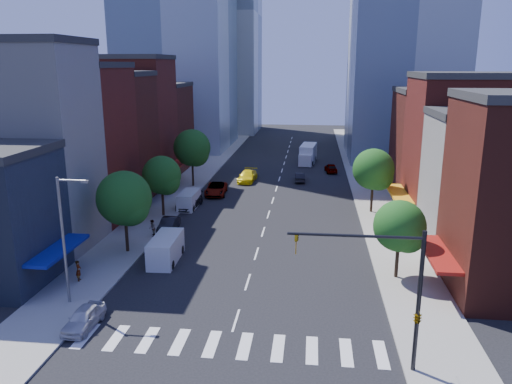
% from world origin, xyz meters
% --- Properties ---
extents(ground, '(220.00, 220.00, 0.00)m').
position_xyz_m(ground, '(0.00, 0.00, 0.00)').
color(ground, black).
rests_on(ground, ground).
extents(sidewalk_left, '(5.00, 120.00, 0.15)m').
position_xyz_m(sidewalk_left, '(-12.50, 40.00, 0.07)').
color(sidewalk_left, gray).
rests_on(sidewalk_left, ground).
extents(sidewalk_right, '(5.00, 120.00, 0.15)m').
position_xyz_m(sidewalk_right, '(12.50, 40.00, 0.07)').
color(sidewalk_right, gray).
rests_on(sidewalk_right, ground).
extents(crosswalk, '(19.00, 3.00, 0.01)m').
position_xyz_m(crosswalk, '(0.00, -3.00, 0.01)').
color(crosswalk, silver).
rests_on(crosswalk, ground).
extents(bldg_left_1, '(12.00, 8.00, 18.00)m').
position_xyz_m(bldg_left_1, '(-21.00, 12.00, 9.00)').
color(bldg_left_1, '#B9B5AB').
rests_on(bldg_left_1, ground).
extents(bldg_left_2, '(12.00, 9.00, 16.00)m').
position_xyz_m(bldg_left_2, '(-21.00, 20.50, 8.00)').
color(bldg_left_2, maroon).
rests_on(bldg_left_2, ground).
extents(bldg_left_3, '(12.00, 8.00, 15.00)m').
position_xyz_m(bldg_left_3, '(-21.00, 29.00, 7.50)').
color(bldg_left_3, '#4D1B13').
rests_on(bldg_left_3, ground).
extents(bldg_left_4, '(12.00, 9.00, 17.00)m').
position_xyz_m(bldg_left_4, '(-21.00, 37.50, 8.50)').
color(bldg_left_4, maroon).
rests_on(bldg_left_4, ground).
extents(bldg_left_5, '(12.00, 10.00, 13.00)m').
position_xyz_m(bldg_left_5, '(-21.00, 47.00, 6.50)').
color(bldg_left_5, '#4D1B13').
rests_on(bldg_left_5, ground).
extents(bldg_right_1, '(12.00, 8.00, 12.00)m').
position_xyz_m(bldg_right_1, '(21.00, 15.00, 6.00)').
color(bldg_right_1, '#B9B5AB').
rests_on(bldg_right_1, ground).
extents(bldg_right_2, '(12.00, 10.00, 15.00)m').
position_xyz_m(bldg_right_2, '(21.00, 24.00, 7.50)').
color(bldg_right_2, maroon).
rests_on(bldg_right_2, ground).
extents(bldg_right_3, '(12.00, 10.00, 13.00)m').
position_xyz_m(bldg_right_3, '(21.00, 34.00, 6.50)').
color(bldg_right_3, '#4D1B13').
rests_on(bldg_right_3, ground).
extents(tower_far_w, '(18.00, 18.00, 56.00)m').
position_xyz_m(tower_far_w, '(-18.00, 95.00, 28.00)').
color(tower_far_w, '#9EA5AD').
rests_on(tower_far_w, ground).
extents(traffic_signal, '(7.24, 2.24, 8.00)m').
position_xyz_m(traffic_signal, '(9.94, -4.50, 4.16)').
color(traffic_signal, black).
rests_on(traffic_signal, sidewalk_right).
extents(streetlight, '(2.25, 0.25, 9.00)m').
position_xyz_m(streetlight, '(-11.81, 1.00, 5.28)').
color(streetlight, slate).
rests_on(streetlight, sidewalk_left).
extents(tree_left_near, '(4.80, 4.80, 7.30)m').
position_xyz_m(tree_left_near, '(-11.35, 10.92, 4.87)').
color(tree_left_near, black).
rests_on(tree_left_near, sidewalk_left).
extents(tree_left_mid, '(4.20, 4.20, 6.65)m').
position_xyz_m(tree_left_mid, '(-11.35, 21.92, 4.53)').
color(tree_left_mid, black).
rests_on(tree_left_mid, sidewalk_left).
extents(tree_left_far, '(5.00, 5.00, 7.75)m').
position_xyz_m(tree_left_far, '(-11.35, 35.92, 5.20)').
color(tree_left_far, black).
rests_on(tree_left_far, sidewalk_left).
extents(tree_right_near, '(4.00, 4.00, 6.20)m').
position_xyz_m(tree_right_near, '(11.65, 7.92, 4.19)').
color(tree_right_near, black).
rests_on(tree_right_near, sidewalk_right).
extents(tree_right_far, '(4.60, 4.60, 7.20)m').
position_xyz_m(tree_right_far, '(11.65, 25.92, 4.86)').
color(tree_right_far, black).
rests_on(tree_right_far, sidewalk_right).
extents(parked_car_front, '(1.72, 3.95, 1.32)m').
position_xyz_m(parked_car_front, '(-9.50, -2.00, 0.66)').
color(parked_car_front, silver).
rests_on(parked_car_front, ground).
extents(parked_car_second, '(1.43, 4.10, 1.35)m').
position_xyz_m(parked_car_second, '(-9.50, 17.18, 0.67)').
color(parked_car_second, black).
rests_on(parked_car_second, ground).
extents(parked_car_third, '(2.90, 5.65, 1.53)m').
position_xyz_m(parked_car_third, '(-7.50, 32.01, 0.76)').
color(parked_car_third, '#999999').
rests_on(parked_car_third, ground).
extents(parked_car_rear, '(2.52, 5.31, 1.50)m').
position_xyz_m(parked_car_rear, '(-9.48, 25.81, 0.75)').
color(parked_car_rear, black).
rests_on(parked_car_rear, ground).
extents(cargo_van_near, '(2.25, 5.22, 2.20)m').
position_xyz_m(cargo_van_near, '(-7.50, 9.34, 1.09)').
color(cargo_van_near, silver).
rests_on(cargo_van_near, ground).
extents(cargo_van_far, '(1.92, 4.57, 1.94)m').
position_xyz_m(cargo_van_far, '(-9.50, 25.53, 0.96)').
color(cargo_van_far, silver).
rests_on(cargo_van_far, ground).
extents(taxi, '(2.62, 5.59, 1.58)m').
position_xyz_m(taxi, '(-4.43, 39.82, 0.79)').
color(taxi, yellow).
rests_on(taxi, ground).
extents(traffic_car_oncoming, '(1.54, 3.95, 1.28)m').
position_xyz_m(traffic_car_oncoming, '(3.02, 40.62, 0.64)').
color(traffic_car_oncoming, black).
rests_on(traffic_car_oncoming, ground).
extents(traffic_car_far, '(2.10, 4.24, 1.39)m').
position_xyz_m(traffic_car_far, '(7.65, 47.55, 0.69)').
color(traffic_car_far, '#999999').
rests_on(traffic_car_far, ground).
extents(box_truck, '(3.05, 7.88, 3.09)m').
position_xyz_m(box_truck, '(3.96, 54.69, 1.46)').
color(box_truck, silver).
rests_on(box_truck, ground).
extents(pedestrian_near, '(0.52, 0.68, 1.64)m').
position_xyz_m(pedestrian_near, '(-12.94, 4.50, 0.97)').
color(pedestrian_near, '#999999').
rests_on(pedestrian_near, sidewalk_left).
extents(pedestrian_far, '(0.81, 0.94, 1.66)m').
position_xyz_m(pedestrian_far, '(-10.50, 15.03, 0.98)').
color(pedestrian_far, '#999999').
rests_on(pedestrian_far, sidewalk_left).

